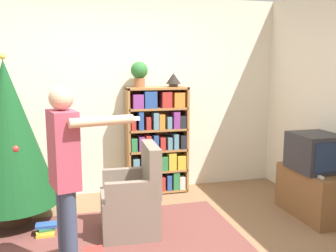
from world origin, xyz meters
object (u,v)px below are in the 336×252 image
Objects in this scene: potted_plant at (139,73)px; table_lamp at (173,79)px; armchair at (133,202)px; bookshelf at (157,142)px; christmas_tree at (8,134)px; standing_person at (66,170)px; television at (315,152)px.

table_lamp is (0.46, -0.00, -0.09)m from potted_plant.
armchair is 2.80× the size of potted_plant.
armchair is at bearing -122.95° from table_lamp.
christmas_tree is (-1.77, -0.56, 0.29)m from bookshelf.
potted_plant is (-0.23, 0.01, 0.92)m from bookshelf.
standing_person is at bearing -66.26° from christmas_tree.
television is at bearing -44.45° from table_lamp.
bookshelf is 1.97m from television.
potted_plant is at bearing 168.41° from armchair.
standing_person is at bearing -37.58° from armchair.
table_lamp reaches higher than armchair.
potted_plant is at bearing 177.93° from bookshelf.
potted_plant is at bearing 144.05° from television.
potted_plant reaches higher than bookshelf.
christmas_tree reaches higher than potted_plant.
bookshelf reaches higher than armchair.
table_lamp is (1.40, 1.92, 0.61)m from standing_person.
christmas_tree reaches higher than standing_person.
standing_person is 2.25m from potted_plant.
television is 1.97m from table_lamp.
television is at bearing 89.96° from standing_person.
television is at bearing -12.02° from christmas_tree.
standing_person is 2.45m from table_lamp.
bookshelf is 4.33× the size of potted_plant.
table_lamp reaches higher than bookshelf.
christmas_tree is 1.99× the size of armchair.
television is at bearing -39.72° from bookshelf.
bookshelf is 0.86m from table_lamp.
christmas_tree is 1.48m from standing_person.
table_lamp is (1.99, 0.57, 0.54)m from christmas_tree.
armchair is 1.16m from standing_person.
potted_plant reaches higher than standing_person.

